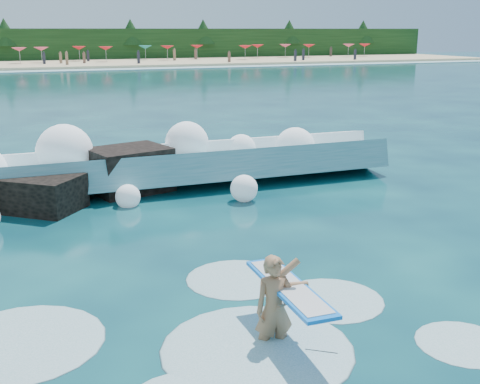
{
  "coord_description": "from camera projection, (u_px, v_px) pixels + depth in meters",
  "views": [
    {
      "loc": [
        -3.4,
        -10.64,
        4.87
      ],
      "look_at": [
        1.5,
        2.0,
        1.2
      ],
      "focal_mm": 45.0,
      "sensor_mm": 36.0,
      "label": 1
    }
  ],
  "objects": [
    {
      "name": "wave_spray",
      "position": [
        84.0,
        160.0,
        18.27
      ],
      "size": [
        15.0,
        4.33,
        2.2
      ],
      "color": "white",
      "rests_on": "ground"
    },
    {
      "name": "beachgoers",
      "position": [
        10.0,
        59.0,
        77.92
      ],
      "size": [
        108.09,
        12.71,
        1.93
      ],
      "color": "#3F332D",
      "rests_on": "ground"
    },
    {
      "name": "beach_umbrellas",
      "position": [
        27.0,
        49.0,
        83.72
      ],
      "size": [
        112.09,
        6.58,
        0.5
      ],
      "color": "red",
      "rests_on": "ground"
    },
    {
      "name": "surfer_with_board",
      "position": [
        278.0,
        304.0,
        9.54
      ],
      "size": [
        0.92,
        2.92,
        1.78
      ],
      "color": "#A6724D",
      "rests_on": "ground"
    },
    {
      "name": "ground",
      "position": [
        206.0,
        281.0,
        12.03
      ],
      "size": [
        200.0,
        200.0,
        0.0
      ],
      "primitive_type": "plane",
      "color": "#072838",
      "rests_on": "ground"
    },
    {
      "name": "breaking_wave",
      "position": [
        99.0,
        173.0,
        18.64
      ],
      "size": [
        19.05,
        2.92,
        1.64
      ],
      "color": "teal",
      "rests_on": "ground"
    },
    {
      "name": "treeline",
      "position": [
        25.0,
        46.0,
        90.57
      ],
      "size": [
        140.0,
        4.0,
        5.0
      ],
      "primitive_type": "cube",
      "color": "black",
      "rests_on": "ground"
    },
    {
      "name": "beach",
      "position": [
        29.0,
        65.0,
        82.17
      ],
      "size": [
        140.0,
        20.0,
        0.4
      ],
      "primitive_type": "cube",
      "color": "tan",
      "rests_on": "ground"
    },
    {
      "name": "wet_band",
      "position": [
        33.0,
        71.0,
        72.31
      ],
      "size": [
        140.0,
        5.0,
        0.08
      ],
      "primitive_type": "cube",
      "color": "silver",
      "rests_on": "ground"
    },
    {
      "name": "surf_foam",
      "position": [
        206.0,
        337.0,
        9.85
      ],
      "size": [
        8.79,
        5.89,
        0.15
      ],
      "color": "silver",
      "rests_on": "ground"
    },
    {
      "name": "rock_cluster",
      "position": [
        26.0,
        187.0,
        17.23
      ],
      "size": [
        8.52,
        3.64,
        1.59
      ],
      "color": "black",
      "rests_on": "ground"
    }
  ]
}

